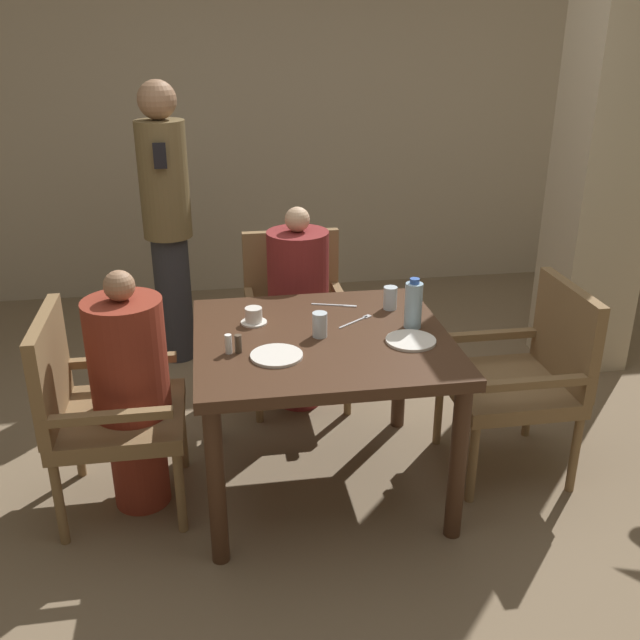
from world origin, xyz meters
name	(u,v)px	position (x,y,z in m)	size (l,w,h in m)	color
ground_plane	(322,482)	(0.00, 0.00, 0.00)	(16.00, 16.00, 0.00)	#7A664C
wall_back	(262,105)	(0.00, 2.68, 1.40)	(8.00, 0.06, 2.80)	tan
pillar_stone	(607,140)	(1.79, 1.05, 1.35)	(0.44, 0.44, 2.70)	#BCAD8E
dining_table	(322,357)	(0.00, 0.00, 0.64)	(1.07, 1.00, 0.74)	#422819
chair_left_side	(98,405)	(-0.94, 0.00, 0.49)	(0.54, 0.54, 0.90)	brown
diner_in_left_chair	(131,390)	(-0.80, 0.00, 0.55)	(0.32, 0.32, 1.07)	maroon
chair_far_side	(295,310)	(0.00, 0.91, 0.49)	(0.54, 0.54, 0.90)	brown
diner_in_far_chair	(298,307)	(0.00, 0.77, 0.57)	(0.32, 0.32, 1.11)	maroon
chair_right_side	(527,372)	(0.94, 0.00, 0.49)	(0.54, 0.54, 0.90)	brown
standing_host	(167,218)	(-0.68, 1.47, 0.90)	(0.28, 0.32, 1.67)	#2D2D33
plate_main_left	(277,356)	(-0.21, -0.18, 0.75)	(0.21, 0.21, 0.01)	white
plate_main_right	(411,341)	(0.35, -0.12, 0.75)	(0.21, 0.21, 0.01)	white
teacup_with_saucer	(254,316)	(-0.27, 0.18, 0.77)	(0.12, 0.12, 0.07)	white
water_bottle	(413,305)	(0.40, 0.03, 0.85)	(0.08, 0.08, 0.22)	#A3C6DB
glass_tall_near	(320,325)	(-0.01, -0.01, 0.80)	(0.06, 0.06, 0.11)	silver
glass_tall_mid	(390,298)	(0.36, 0.25, 0.80)	(0.06, 0.06, 0.11)	silver
salt_shaker	(228,344)	(-0.39, -0.11, 0.78)	(0.03, 0.03, 0.08)	white
pepper_shaker	(238,344)	(-0.36, -0.11, 0.78)	(0.03, 0.03, 0.08)	#4C3D2D
fork_beside_plate	(358,320)	(0.18, 0.13, 0.75)	(0.17, 0.13, 0.00)	silver
knife_beside_plate	(336,305)	(0.12, 0.32, 0.75)	(0.21, 0.07, 0.00)	silver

